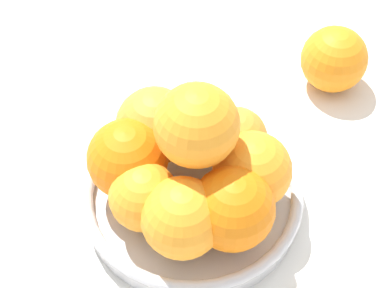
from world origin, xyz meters
name	(u,v)px	position (x,y,z in m)	size (l,w,h in m)	color
ground_plane	(192,205)	(0.00, 0.00, 0.00)	(4.00, 4.00, 0.00)	silver
fruit_bowl	(192,197)	(0.00, 0.00, 0.02)	(0.23, 0.23, 0.03)	silver
orange_pile	(190,162)	(0.00, 0.00, 0.08)	(0.21, 0.19, 0.14)	orange
stray_orange	(337,61)	(0.00, -0.25, 0.04)	(0.08, 0.08, 0.08)	orange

